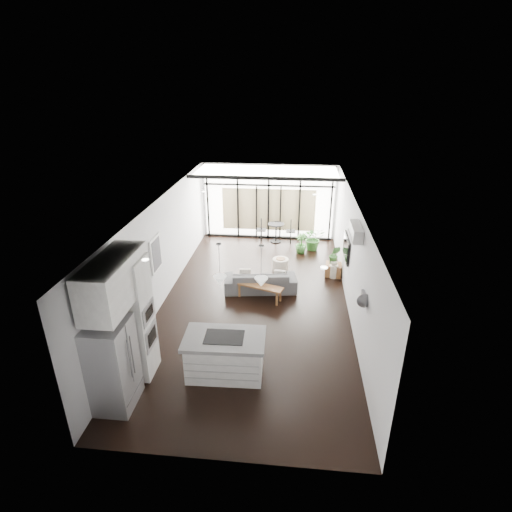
% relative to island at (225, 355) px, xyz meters
% --- Properties ---
extents(floor, '(5.00, 10.00, 0.00)m').
position_rel_island_xyz_m(floor, '(0.31, 2.93, -0.45)').
color(floor, black).
rests_on(floor, ground).
extents(ceiling, '(5.00, 10.00, 0.00)m').
position_rel_island_xyz_m(ceiling, '(0.31, 2.93, 2.35)').
color(ceiling, white).
rests_on(ceiling, ground).
extents(wall_left, '(0.02, 10.00, 2.80)m').
position_rel_island_xyz_m(wall_left, '(-2.19, 2.93, 0.95)').
color(wall_left, silver).
rests_on(wall_left, ground).
extents(wall_right, '(0.02, 10.00, 2.80)m').
position_rel_island_xyz_m(wall_right, '(2.81, 2.93, 0.95)').
color(wall_right, silver).
rests_on(wall_right, ground).
extents(wall_back, '(5.00, 0.02, 2.80)m').
position_rel_island_xyz_m(wall_back, '(0.31, 7.93, 0.95)').
color(wall_back, silver).
rests_on(wall_back, ground).
extents(wall_front, '(5.00, 0.02, 2.80)m').
position_rel_island_xyz_m(wall_front, '(0.31, -2.07, 0.95)').
color(wall_front, silver).
rests_on(wall_front, ground).
extents(glazing, '(5.00, 0.20, 2.80)m').
position_rel_island_xyz_m(glazing, '(0.31, 7.81, 0.95)').
color(glazing, black).
rests_on(glazing, ground).
extents(skylight, '(4.70, 1.90, 0.06)m').
position_rel_island_xyz_m(skylight, '(0.31, 6.93, 2.32)').
color(skylight, white).
rests_on(skylight, ceiling).
extents(neighbour_building, '(3.50, 0.02, 1.60)m').
position_rel_island_xyz_m(neighbour_building, '(0.31, 7.88, 0.65)').
color(neighbour_building, '#CDBA8A').
rests_on(neighbour_building, ground).
extents(island, '(1.66, 1.02, 0.89)m').
position_rel_island_xyz_m(island, '(0.00, 0.00, 0.00)').
color(island, white).
rests_on(island, floor).
extents(cooktop, '(0.80, 0.55, 0.01)m').
position_rel_island_xyz_m(cooktop, '(0.00, 0.00, 0.45)').
color(cooktop, black).
rests_on(cooktop, island).
extents(fridge, '(0.68, 0.85, 1.75)m').
position_rel_island_xyz_m(fridge, '(-1.86, -1.02, 0.43)').
color(fridge, '#A8A9AE').
rests_on(fridge, floor).
extents(appliance_column, '(0.67, 0.70, 2.58)m').
position_rel_island_xyz_m(appliance_column, '(-1.79, -0.12, 0.84)').
color(appliance_column, white).
rests_on(appliance_column, floor).
extents(upper_cabinets, '(0.62, 1.75, 0.86)m').
position_rel_island_xyz_m(upper_cabinets, '(-1.81, -0.57, 1.90)').
color(upper_cabinets, white).
rests_on(upper_cabinets, wall_left).
extents(pendant_left, '(0.26, 0.26, 0.18)m').
position_rel_island_xyz_m(pendant_left, '(-0.09, 0.28, 1.57)').
color(pendant_left, white).
rests_on(pendant_left, ceiling).
extents(pendant_right, '(0.26, 0.26, 0.18)m').
position_rel_island_xyz_m(pendant_right, '(0.71, 0.28, 1.57)').
color(pendant_right, white).
rests_on(pendant_right, ceiling).
extents(sofa, '(2.12, 0.87, 0.80)m').
position_rel_island_xyz_m(sofa, '(0.39, 3.65, -0.04)').
color(sofa, '#464648').
rests_on(sofa, floor).
extents(console_bench, '(1.36, 0.75, 0.43)m').
position_rel_island_xyz_m(console_bench, '(0.42, 3.12, -0.23)').
color(console_bench, brown).
rests_on(console_bench, floor).
extents(pouf, '(0.64, 0.64, 0.41)m').
position_rel_island_xyz_m(pouf, '(0.91, 4.97, -0.24)').
color(pouf, beige).
rests_on(pouf, floor).
extents(crate, '(0.55, 0.55, 0.37)m').
position_rel_island_xyz_m(crate, '(2.56, 4.82, -0.26)').
color(crate, brown).
rests_on(crate, floor).
extents(plant_tall, '(0.94, 1.01, 0.67)m').
position_rel_island_xyz_m(plant_tall, '(1.99, 6.82, -0.11)').
color(plant_tall, '#336A2A').
rests_on(plant_tall, floor).
extents(plant_med, '(0.72, 0.82, 0.40)m').
position_rel_island_xyz_m(plant_med, '(1.55, 6.47, -0.25)').
color(plant_med, '#336A2A').
rests_on(plant_med, floor).
extents(plant_crate, '(0.44, 0.67, 0.28)m').
position_rel_island_xyz_m(plant_crate, '(2.56, 4.82, 0.06)').
color(plant_crate, '#336A2A').
rests_on(plant_crate, crate).
extents(milk_can, '(0.28, 0.28, 0.52)m').
position_rel_island_xyz_m(milk_can, '(2.55, 4.67, -0.19)').
color(milk_can, beige).
rests_on(milk_can, floor).
extents(bistro_set, '(1.68, 0.70, 0.80)m').
position_rel_island_xyz_m(bistro_set, '(0.62, 7.43, -0.05)').
color(bistro_set, black).
rests_on(bistro_set, floor).
extents(tv, '(0.05, 1.10, 0.65)m').
position_rel_island_xyz_m(tv, '(2.77, 3.93, 0.85)').
color(tv, black).
rests_on(tv, wall_right).
extents(ac_unit, '(0.22, 0.90, 0.30)m').
position_rel_island_xyz_m(ac_unit, '(2.69, 2.13, 2.00)').
color(ac_unit, silver).
rests_on(ac_unit, wall_right).
extents(framed_art, '(0.04, 0.70, 0.90)m').
position_rel_island_xyz_m(framed_art, '(-2.16, 2.43, 1.10)').
color(framed_art, black).
rests_on(framed_art, wall_left).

